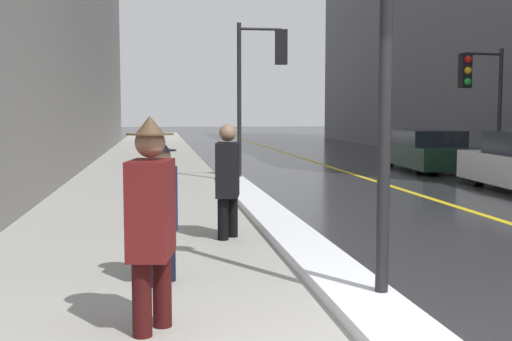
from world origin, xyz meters
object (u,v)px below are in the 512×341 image
at_px(lamp_post, 386,14).
at_px(pedestrian_in_fedora, 151,216).
at_px(parked_car_dark_green, 427,151).
at_px(pedestrian_nearside, 228,176).
at_px(traffic_light_far, 478,85).
at_px(pedestrian_with_shoulder_bag, 161,205).
at_px(traffic_light_near, 264,68).

bearing_deg(lamp_post, pedestrian_in_fedora, -168.63).
bearing_deg(parked_car_dark_green, pedestrian_nearside, 148.63).
relative_size(traffic_light_far, pedestrian_with_shoulder_bag, 2.27).
relative_size(lamp_post, traffic_light_far, 1.27).
xyz_separation_m(traffic_light_near, pedestrian_nearside, (-1.78, -7.61, -2.06)).
distance_m(lamp_post, pedestrian_nearside, 3.95).
xyz_separation_m(lamp_post, pedestrian_nearside, (-1.08, 3.37, -1.77)).
distance_m(traffic_light_near, traffic_light_far, 5.67).
distance_m(lamp_post, parked_car_dark_green, 15.12).
relative_size(traffic_light_near, pedestrian_in_fedora, 2.31).
bearing_deg(pedestrian_with_shoulder_bag, pedestrian_in_fedora, 6.56).
bearing_deg(pedestrian_in_fedora, traffic_light_far, 151.85).
distance_m(pedestrian_nearside, parked_car_dark_green, 12.62).
bearing_deg(pedestrian_with_shoulder_bag, lamp_post, 71.93).
bearing_deg(pedestrian_in_fedora, traffic_light_near, 176.07).
distance_m(traffic_light_far, parked_car_dark_green, 3.76).
height_order(lamp_post, parked_car_dark_green, lamp_post).
xyz_separation_m(traffic_light_near, pedestrian_in_fedora, (-2.81, -11.40, -2.00)).
xyz_separation_m(pedestrian_in_fedora, pedestrian_nearside, (1.03, 3.79, -0.06)).
bearing_deg(lamp_post, traffic_light_far, 58.54).
relative_size(traffic_light_near, traffic_light_far, 1.17).
relative_size(traffic_light_near, parked_car_dark_green, 0.84).
xyz_separation_m(pedestrian_with_shoulder_bag, parked_car_dark_green, (8.36, 12.50, -0.24)).
height_order(traffic_light_near, parked_car_dark_green, traffic_light_near).
xyz_separation_m(lamp_post, traffic_light_far, (6.33, 10.34, -0.16)).
height_order(pedestrian_in_fedora, pedestrian_nearside, pedestrian_in_fedora).
bearing_deg(pedestrian_nearside, lamp_post, 27.63).
distance_m(pedestrian_with_shoulder_bag, parked_car_dark_green, 15.04).
bearing_deg(lamp_post, pedestrian_nearside, 107.71).
xyz_separation_m(traffic_light_far, pedestrian_in_fedora, (-8.43, -10.76, -1.55)).
distance_m(traffic_light_far, pedestrian_with_shoulder_bag, 12.58).
bearing_deg(traffic_light_near, parked_car_dark_green, 25.65).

